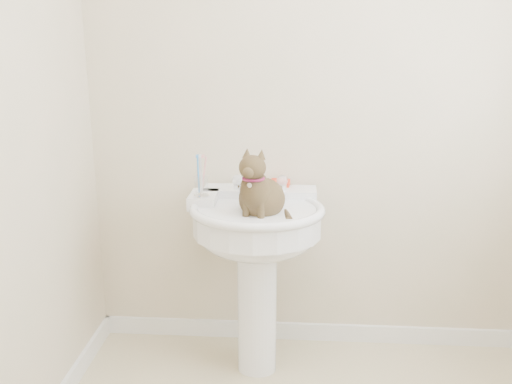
# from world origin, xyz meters

# --- Properties ---
(wall_back) EXTENTS (2.20, 0.00, 2.50)m
(wall_back) POSITION_xyz_m (0.00, 1.10, 1.25)
(wall_back) COLOR beige
(wall_back) RESTS_ON ground
(wall_front) EXTENTS (2.20, 0.00, 2.50)m
(wall_front) POSITION_xyz_m (0.00, -1.10, 1.25)
(wall_front) COLOR beige
(wall_front) RESTS_ON ground
(baseboard_back) EXTENTS (2.20, 0.02, 0.09)m
(baseboard_back) POSITION_xyz_m (0.00, 1.09, 0.04)
(baseboard_back) COLOR white
(baseboard_back) RESTS_ON floor
(pedestal_sink) EXTENTS (0.61, 0.60, 0.84)m
(pedestal_sink) POSITION_xyz_m (-0.28, 0.81, 0.66)
(pedestal_sink) COLOR white
(pedestal_sink) RESTS_ON floor
(faucet) EXTENTS (0.28, 0.12, 0.14)m
(faucet) POSITION_xyz_m (-0.28, 0.96, 0.88)
(faucet) COLOR silver
(faucet) RESTS_ON pedestal_sink
(soap_bar) EXTENTS (0.10, 0.07, 0.03)m
(soap_bar) POSITION_xyz_m (-0.18, 1.04, 0.85)
(soap_bar) COLOR red
(soap_bar) RESTS_ON pedestal_sink
(toothbrush_cup) EXTENTS (0.07, 0.07, 0.18)m
(toothbrush_cup) POSITION_xyz_m (-0.52, 0.84, 0.89)
(toothbrush_cup) COLOR silver
(toothbrush_cup) RESTS_ON pedestal_sink
(cat) EXTENTS (0.22, 0.28, 0.40)m
(cat) POSITION_xyz_m (-0.26, 0.75, 0.88)
(cat) COLOR brown
(cat) RESTS_ON pedestal_sink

